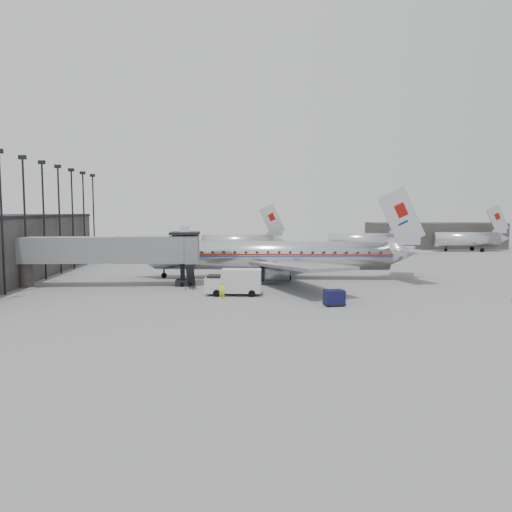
# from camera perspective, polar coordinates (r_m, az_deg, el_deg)

# --- Properties ---
(ground) EXTENTS (160.00, 160.00, 0.00)m
(ground) POSITION_cam_1_polar(r_m,az_deg,el_deg) (56.44, 0.78, -3.84)
(ground) COLOR slate
(ground) RESTS_ON ground
(hangar) EXTENTS (30.00, 12.00, 6.00)m
(hangar) POSITION_cam_1_polar(r_m,az_deg,el_deg) (125.66, 19.67, 2.24)
(hangar) COLOR #33302E
(hangar) RESTS_ON ground
(apron_line) EXTENTS (60.00, 0.15, 0.01)m
(apron_line) POSITION_cam_1_polar(r_m,az_deg,el_deg) (62.61, 3.13, -2.94)
(apron_line) COLOR gold
(apron_line) RESTS_ON ground
(jet_bridge) EXTENTS (21.00, 6.20, 7.10)m
(jet_bridge) POSITION_cam_1_polar(r_m,az_deg,el_deg) (60.79, -15.34, 0.59)
(jet_bridge) COLOR slate
(jet_bridge) RESTS_ON ground
(floodlight_masts) EXTENTS (0.90, 42.25, 15.25)m
(floodlight_masts) POSITION_cam_1_polar(r_m,az_deg,el_deg) (72.52, -22.30, 4.42)
(floodlight_masts) COLOR black
(floodlight_masts) RESTS_ON ground
(distant_aircraft_near) EXTENTS (16.39, 3.20, 10.26)m
(distant_aircraft_near) POSITION_cam_1_polar(r_m,az_deg,el_deg) (97.81, -2.01, 1.62)
(distant_aircraft_near) COLOR silver
(distant_aircraft_near) RESTS_ON ground
(distant_aircraft_mid) EXTENTS (16.39, 3.20, 10.26)m
(distant_aircraft_mid) POSITION_cam_1_polar(r_m,az_deg,el_deg) (105.60, 12.20, 1.77)
(distant_aircraft_mid) COLOR silver
(distant_aircraft_mid) RESTS_ON ground
(distant_aircraft_far) EXTENTS (16.39, 3.20, 10.26)m
(distant_aircraft_far) POSITION_cam_1_polar(r_m,az_deg,el_deg) (117.93, 22.99, 1.82)
(distant_aircraft_far) COLOR silver
(distant_aircraft_far) RESTS_ON ground
(airliner) EXTENTS (38.07, 35.14, 12.04)m
(airliner) POSITION_cam_1_polar(r_m,az_deg,el_deg) (65.10, 2.43, 0.06)
(airliner) COLOR silver
(airliner) RESTS_ON ground
(service_van) EXTENTS (6.01, 2.75, 2.74)m
(service_van) POSITION_cam_1_polar(r_m,az_deg,el_deg) (52.50, -2.51, -2.94)
(service_van) COLOR #BDBDBF
(service_van) RESTS_ON ground
(baggage_cart_navy) EXTENTS (2.04, 1.64, 1.48)m
(baggage_cart_navy) POSITION_cam_1_polar(r_m,az_deg,el_deg) (47.36, 8.92, -4.69)
(baggage_cart_navy) COLOR #0E0F39
(baggage_cart_navy) RESTS_ON ground
(ramp_worker) EXTENTS (0.68, 0.48, 1.76)m
(ramp_worker) POSITION_cam_1_polar(r_m,az_deg,el_deg) (50.24, -3.90, -3.96)
(ramp_worker) COLOR #F0F51C
(ramp_worker) RESTS_ON ground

